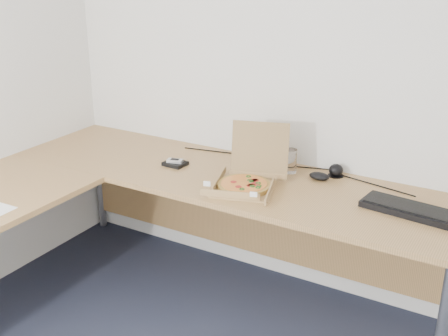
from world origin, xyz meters
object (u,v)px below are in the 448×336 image
Objects in this scene: pizza_box at (246,181)px; drinking_glass at (290,161)px; keyboard at (413,210)px; wallet at (175,164)px; desk at (129,196)px.

pizza_box reaches higher than drinking_glass.
keyboard is at bearing -8.86° from pizza_box.
wallet is at bearing -158.96° from drinking_glass.
drinking_glass is 0.72m from keyboard.
drinking_glass is at bearing 47.01° from desk.
wallet is (-0.49, 0.09, -0.03)m from pizza_box.
pizza_box reaches higher than wallet.
drinking_glass is at bearing 54.50° from pizza_box.
desk is 19.58× the size of drinking_glass.
pizza_box is at bearing -7.48° from wallet.
drinking_glass reaches higher than keyboard.
keyboard is (0.70, -0.19, -0.05)m from drinking_glass.
pizza_box reaches higher than keyboard.
drinking_glass is (0.10, 0.31, 0.03)m from pizza_box.
wallet is at bearing -171.76° from keyboard.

